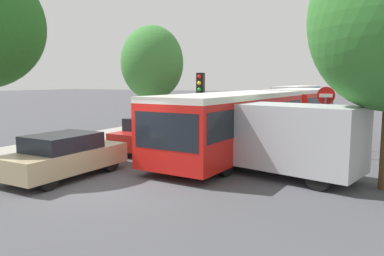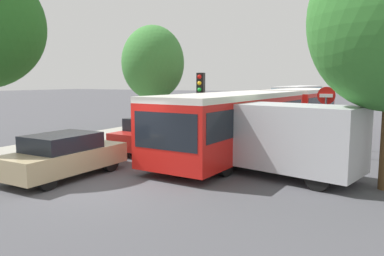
{
  "view_description": "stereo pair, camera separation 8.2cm",
  "coord_description": "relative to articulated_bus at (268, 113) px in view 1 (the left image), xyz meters",
  "views": [
    {
      "loc": [
        6.94,
        -7.93,
        3.04
      ],
      "look_at": [
        0.2,
        5.08,
        1.2
      ],
      "focal_mm": 35.0,
      "sensor_mm": 36.0,
      "label": 1
    },
    {
      "loc": [
        7.01,
        -7.89,
        3.04
      ],
      "look_at": [
        0.2,
        5.08,
        1.2
      ],
      "focal_mm": 35.0,
      "sensor_mm": 36.0,
      "label": 2
    }
  ],
  "objects": [
    {
      "name": "white_van",
      "position": [
        2.31,
        -6.04,
        -0.24
      ],
      "size": [
        5.32,
        3.05,
        2.31
      ],
      "rotation": [
        0.0,
        0.0,
        2.91
      ],
      "color": "#B7BABF",
      "rests_on": "ground"
    },
    {
      "name": "queued_car_blue",
      "position": [
        -3.79,
        11.43,
        -0.77
      ],
      "size": [
        1.87,
        4.1,
        1.4
      ],
      "rotation": [
        0.0,
        0.0,
        1.53
      ],
      "color": "#284799",
      "rests_on": "ground"
    },
    {
      "name": "direction_sign_post",
      "position": [
        4.26,
        -0.09,
        1.09
      ],
      "size": [
        0.19,
        1.4,
        3.6
      ],
      "rotation": [
        0.0,
        0.0,
        3.23
      ],
      "color": "#56595E",
      "rests_on": "ground"
    },
    {
      "name": "queued_car_red",
      "position": [
        -3.86,
        -4.21,
        -0.73
      ],
      "size": [
        1.97,
        4.32,
        1.48
      ],
      "rotation": [
        0.0,
        0.0,
        1.53
      ],
      "color": "#B21E19",
      "rests_on": "ground"
    },
    {
      "name": "city_bus_rear",
      "position": [
        -3.62,
        24.21,
        -0.03
      ],
      "size": [
        3.04,
        11.71,
        2.5
      ],
      "rotation": [
        0.0,
        0.0,
        1.53
      ],
      "color": "teal",
      "rests_on": "ground"
    },
    {
      "name": "traffic_light",
      "position": [
        -2.16,
        -3.13,
        1.02
      ],
      "size": [
        0.33,
        0.37,
        3.4
      ],
      "rotation": [
        0.0,
        0.0,
        -1.53
      ],
      "color": "#56595E",
      "rests_on": "ground"
    },
    {
      "name": "kerb_strip_left",
      "position": [
        -8.34,
        7.14,
        -1.41
      ],
      "size": [
        3.2,
        44.13,
        0.14
      ],
      "primitive_type": "cube",
      "color": "#9E998E",
      "rests_on": "ground"
    },
    {
      "name": "queued_car_tan",
      "position": [
        -3.86,
        -9.4,
        -0.77
      ],
      "size": [
        1.86,
        4.09,
        1.4
      ],
      "rotation": [
        0.0,
        0.0,
        1.53
      ],
      "color": "tan",
      "rests_on": "ground"
    },
    {
      "name": "tree_left_mid",
      "position": [
        -7.42,
        1.07,
        2.63
      ],
      "size": [
        3.71,
        3.71,
        6.32
      ],
      "color": "#51381E",
      "rests_on": "ground"
    },
    {
      "name": "no_entry_sign",
      "position": [
        2.93,
        -2.16,
        0.4
      ],
      "size": [
        0.7,
        0.08,
        2.82
      ],
      "rotation": [
        0.0,
        0.0,
        -1.57
      ],
      "color": "#56595E",
      "rests_on": "ground"
    },
    {
      "name": "articulated_bus",
      "position": [
        0.0,
        0.0,
        0.0
      ],
      "size": [
        3.91,
        17.42,
        2.57
      ],
      "rotation": [
        0.0,
        0.0,
        -1.65
      ],
      "color": "red",
      "rests_on": "ground"
    },
    {
      "name": "queued_car_white",
      "position": [
        -3.82,
        0.42,
        -0.72
      ],
      "size": [
        1.99,
        4.37,
        1.49
      ],
      "rotation": [
        0.0,
        0.0,
        1.53
      ],
      "color": "white",
      "rests_on": "ground"
    },
    {
      "name": "ground_plane",
      "position": [
        -1.88,
        -9.92,
        -1.48
      ],
      "size": [
        200.0,
        200.0,
        0.0
      ],
      "primitive_type": "plane",
      "color": "#47474C"
    },
    {
      "name": "queued_car_black",
      "position": [
        -3.37,
        6.27,
        -0.78
      ],
      "size": [
        1.85,
        4.07,
        1.39
      ],
      "rotation": [
        0.0,
        0.0,
        1.53
      ],
      "color": "black",
      "rests_on": "ground"
    }
  ]
}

